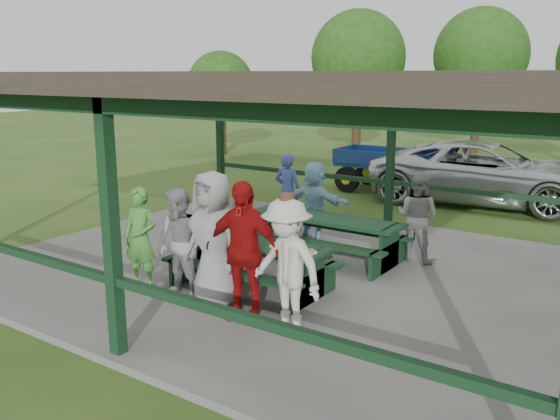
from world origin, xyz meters
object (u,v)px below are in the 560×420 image
Objects in this scene: contestant_grey_mid at (213,240)px; spectator_lblue at (315,201)px; contestant_grey_left at (180,245)px; contestant_green at (140,238)px; spectator_grey at (418,217)px; contestant_red at (243,251)px; pickup_truck at (486,173)px; picnic_table_far at (325,231)px; contestant_white_fedora at (287,265)px; picnic_table_near at (252,259)px; spectator_blue at (288,191)px; farm_trailer at (386,169)px.

spectator_lblue is (-0.58, 3.69, -0.18)m from contestant_grey_mid.
contestant_grey_left is 3.76m from spectator_lblue.
contestant_green is 4.72m from spectator_grey.
contestant_red is 0.32× the size of pickup_truck.
spectator_lblue is (-0.74, 0.85, 0.31)m from picnic_table_far.
contestant_grey_left reaches higher than spectator_lblue.
contestant_grey_left is 1.04× the size of spectator_lblue.
spectator_lblue is (-1.87, 3.78, -0.08)m from contestant_white_fedora.
spectator_blue reaches higher than picnic_table_near.
contestant_grey_mid reaches higher than spectator_grey.
spectator_lblue reaches higher than picnic_table_near.
contestant_grey_left is 1.02× the size of spectator_blue.
picnic_table_near is at bearing 95.06° from contestant_grey_mid.
contestant_grey_mid is 1.23× the size of spectator_grey.
contestant_grey_left is 4.26m from spectator_grey.
contestant_white_fedora is (0.70, 0.00, -0.07)m from contestant_red.
picnic_table_near is 1.19m from contestant_red.
pickup_truck is at bearing 77.08° from contestant_red.
contestant_white_fedora reaches higher than picnic_table_far.
contestant_red is at bearing 79.10° from spectator_grey.
contestant_white_fedora is 9.60m from pickup_truck.
farm_trailer is at bearing 81.35° from contestant_green.
spectator_grey is (2.13, 3.69, -0.03)m from contestant_grey_left.
pickup_truck is at bearing 101.33° from contestant_white_fedora.
picnic_table_near is 1.52× the size of spectator_blue.
picnic_table_near is 0.98m from contestant_grey_mid.
contestant_white_fedora is at bearing 3.27° from contestant_grey_mid.
spectator_blue reaches higher than spectator_lblue.
contestant_green reaches higher than pickup_truck.
farm_trailer is at bearing 105.95° from picnic_table_far.
picnic_table_near is 1.30× the size of contestant_red.
contestant_white_fedora is 5.14m from spectator_blue.
contestant_white_fedora is 4.22m from spectator_lblue.
contestant_grey_mid reaches higher than picnic_table_near.
contestant_grey_left is 0.44× the size of farm_trailer.
spectator_blue is 5.44m from farm_trailer.
contestant_white_fedora is 1.13× the size of spectator_lblue.
spectator_lblue is at bearing 131.04° from picnic_table_far.
picnic_table_far is at bearing 166.25° from pickup_truck.
contestant_grey_mid reaches higher than contestant_grey_left.
contestant_grey_mid is 3.94m from spectator_grey.
contestant_white_fedora is 1.11× the size of spectator_blue.
pickup_truck is at bearing -124.07° from spectator_blue.
spectator_blue reaches higher than farm_trailer.
picnic_table_far is at bearing 51.11° from contestant_green.
contestant_red reaches higher than contestant_green.
contestant_grey_left is at bearing 168.71° from contestant_red.
spectator_lblue is 0.42× the size of farm_trailer.
spectator_blue is at bearing -14.70° from spectator_lblue.
contestant_green is 0.83× the size of contestant_red.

